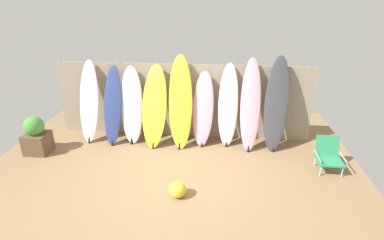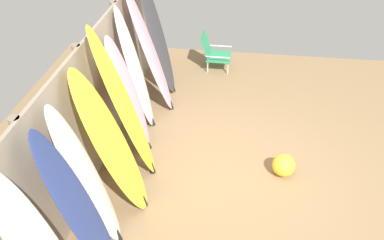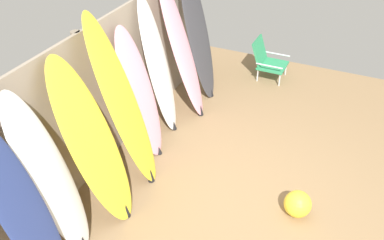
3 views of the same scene
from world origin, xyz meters
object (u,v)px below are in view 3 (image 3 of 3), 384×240
object	(u,v)px
surfboard_yellow_4	(123,105)
beach_ball	(298,204)
surfboard_yellow_3	(93,145)
surfboard_pink_7	(182,50)
surfboard_charcoal_8	(198,33)
surfboard_navy_1	(24,212)
surfboard_white_2	(50,178)
beach_chair	(267,59)
surfboard_white_6	(158,68)
surfboard_pink_5	(140,95)

from	to	relation	value
surfboard_yellow_4	beach_ball	bearing A→B (deg)	-84.06
surfboard_yellow_3	surfboard_pink_7	world-z (taller)	surfboard_pink_7
surfboard_charcoal_8	beach_ball	size ratio (longest dim) A/B	6.90
surfboard_navy_1	surfboard_white_2	distance (m)	0.44
surfboard_pink_7	beach_ball	bearing A→B (deg)	-123.55
surfboard_yellow_4	surfboard_white_2	bearing A→B (deg)	175.90
surfboard_pink_7	beach_ball	world-z (taller)	surfboard_pink_7
surfboard_yellow_3	surfboard_yellow_4	bearing A→B (deg)	0.87
surfboard_white_2	surfboard_yellow_3	distance (m)	0.56
beach_chair	surfboard_navy_1	bearing A→B (deg)	162.73
surfboard_white_2	surfboard_yellow_3	bearing A→B (deg)	-9.43
beach_chair	surfboard_yellow_4	bearing A→B (deg)	157.97
surfboard_charcoal_8	beach_chair	distance (m)	1.46
surfboard_white_2	beach_ball	world-z (taller)	surfboard_white_2
surfboard_white_6	beach_ball	size ratio (longest dim) A/B	6.25
surfboard_navy_1	surfboard_yellow_3	bearing A→B (deg)	-0.42
surfboard_yellow_4	beach_ball	xyz separation A→B (m)	(0.21, -2.00, -0.86)
beach_ball	surfboard_pink_7	bearing A→B (deg)	56.45
surfboard_yellow_4	surfboard_charcoal_8	xyz separation A→B (m)	(2.11, 0.04, 0.01)
surfboard_yellow_4	surfboard_navy_1	bearing A→B (deg)	-179.93
surfboard_yellow_3	surfboard_charcoal_8	xyz separation A→B (m)	(2.72, 0.05, 0.13)
surfboard_yellow_4	beach_ball	size ratio (longest dim) A/B	6.84
surfboard_yellow_4	surfboard_yellow_3	bearing A→B (deg)	-179.13
beach_ball	surfboard_white_6	bearing A→B (deg)	68.08
surfboard_pink_7	surfboard_yellow_4	bearing A→B (deg)	-178.68
surfboard_white_2	beach_chair	world-z (taller)	surfboard_white_2
surfboard_navy_1	beach_chair	bearing A→B (deg)	-9.53
surfboard_pink_5	surfboard_pink_7	world-z (taller)	surfboard_pink_7
surfboard_yellow_4	beach_chair	world-z (taller)	surfboard_yellow_4
surfboard_pink_5	surfboard_white_6	xyz separation A→B (m)	(0.57, 0.05, 0.09)
surfboard_pink_7	surfboard_charcoal_8	bearing A→B (deg)	0.80
surfboard_pink_5	surfboard_white_6	size ratio (longest dim) A/B	0.90
surfboard_yellow_3	beach_chair	world-z (taller)	surfboard_yellow_3
surfboard_navy_1	surfboard_white_6	distance (m)	2.66
surfboard_white_2	surfboard_white_6	distance (m)	2.23
surfboard_charcoal_8	surfboard_navy_1	bearing A→B (deg)	-179.29
beach_chair	surfboard_pink_5	bearing A→B (deg)	153.42
surfboard_white_2	beach_chair	xyz separation A→B (m)	(4.25, -0.87, -0.55)
surfboard_white_6	surfboard_charcoal_8	world-z (taller)	surfboard_charcoal_8
surfboard_yellow_4	beach_chair	bearing A→B (deg)	-14.29
surfboard_yellow_3	surfboard_pink_5	distance (m)	1.11
surfboard_navy_1	surfboard_yellow_4	bearing A→B (deg)	0.07
surfboard_white_2	surfboard_white_6	size ratio (longest dim) A/B	0.94
surfboard_yellow_3	surfboard_charcoal_8	distance (m)	2.72
surfboard_navy_1	surfboard_charcoal_8	xyz separation A→B (m)	(3.70, 0.05, 0.15)
surfboard_navy_1	beach_ball	bearing A→B (deg)	-48.05
surfboard_yellow_3	surfboard_pink_7	distance (m)	2.16
beach_chair	surfboard_pink_7	bearing A→B (deg)	144.03
surfboard_navy_1	surfboard_pink_7	xyz separation A→B (m)	(3.14, 0.04, 0.12)
surfboard_white_6	surfboard_pink_5	bearing A→B (deg)	-175.18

